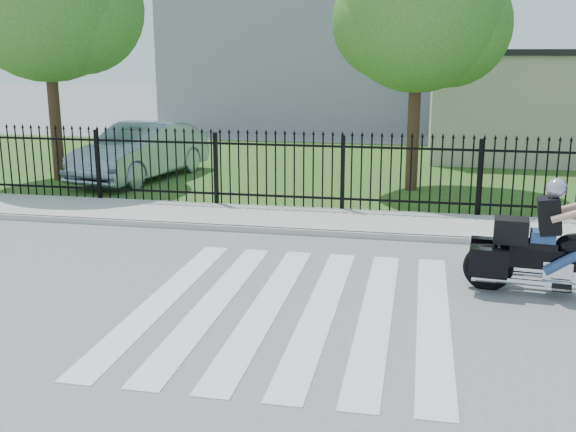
# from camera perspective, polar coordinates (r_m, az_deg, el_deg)

# --- Properties ---
(ground) EXTENTS (120.00, 120.00, 0.00)m
(ground) POSITION_cam_1_polar(r_m,az_deg,el_deg) (9.88, 0.44, -7.83)
(ground) COLOR slate
(ground) RESTS_ON ground
(crosswalk) EXTENTS (5.00, 5.50, 0.01)m
(crosswalk) POSITION_cam_1_polar(r_m,az_deg,el_deg) (9.88, 0.44, -7.80)
(crosswalk) COLOR silver
(crosswalk) RESTS_ON ground
(sidewalk) EXTENTS (40.00, 2.00, 0.12)m
(sidewalk) POSITION_cam_1_polar(r_m,az_deg,el_deg) (14.58, 4.12, -0.46)
(sidewalk) COLOR #ADAAA3
(sidewalk) RESTS_ON ground
(curb) EXTENTS (40.00, 0.12, 0.12)m
(curb) POSITION_cam_1_polar(r_m,az_deg,el_deg) (13.62, 3.60, -1.48)
(curb) COLOR #ADAAA3
(curb) RESTS_ON ground
(grass_strip) EXTENTS (40.00, 12.00, 0.02)m
(grass_strip) POSITION_cam_1_polar(r_m,az_deg,el_deg) (21.41, 6.48, 3.94)
(grass_strip) COLOR #28541C
(grass_strip) RESTS_ON ground
(iron_fence) EXTENTS (26.00, 0.04, 1.80)m
(iron_fence) POSITION_cam_1_polar(r_m,az_deg,el_deg) (15.37, 4.65, 3.48)
(iron_fence) COLOR black
(iron_fence) RESTS_ON ground
(tree_mid) EXTENTS (4.20, 4.20, 6.78)m
(tree_mid) POSITION_cam_1_polar(r_m,az_deg,el_deg) (18.06, 11.00, 16.80)
(tree_mid) COLOR #382316
(tree_mid) RESTS_ON ground
(building_tall) EXTENTS (15.00, 10.00, 12.00)m
(building_tall) POSITION_cam_1_polar(r_m,az_deg,el_deg) (35.42, 3.72, 17.59)
(building_tall) COLOR gray
(building_tall) RESTS_ON ground
(motorcycle_rider) EXTENTS (2.81, 1.04, 1.86)m
(motorcycle_rider) POSITION_cam_1_polar(r_m,az_deg,el_deg) (10.95, 21.65, -2.46)
(motorcycle_rider) COLOR black
(motorcycle_rider) RESTS_ON ground
(parked_car) EXTENTS (2.68, 5.15, 1.62)m
(parked_car) POSITION_cam_1_polar(r_m,az_deg,el_deg) (19.99, -12.32, 5.39)
(parked_car) COLOR #91A2B6
(parked_car) RESTS_ON grass_strip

